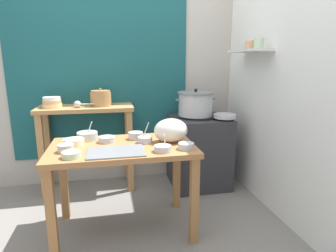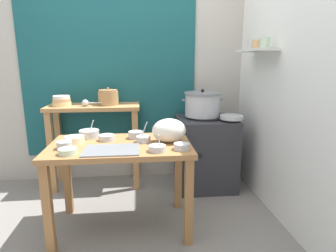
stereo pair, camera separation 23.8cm
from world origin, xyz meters
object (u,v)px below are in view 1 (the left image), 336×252
(prep_bowl_6, at_px, (136,135))
(plastic_bag, at_px, (171,130))
(prep_bowl_2, at_px, (87,135))
(prep_bowl_8, at_px, (186,146))
(prep_table, at_px, (123,159))
(prep_bowl_1, at_px, (107,139))
(bowl_stack_enamel, at_px, (52,103))
(prep_bowl_5, at_px, (145,139))
(clay_pot, at_px, (101,98))
(prep_bowl_0, at_px, (71,154))
(steamer_pot, at_px, (196,104))
(prep_bowl_4, at_px, (66,148))
(serving_tray, at_px, (116,152))
(prep_bowl_7, at_px, (163,148))
(prep_bowl_3, at_px, (74,142))
(back_shelf_table, at_px, (87,127))
(wide_pan, at_px, (225,116))
(ladle, at_px, (79,104))
(stove_block, at_px, (198,151))

(prep_bowl_6, bearing_deg, plastic_bag, -28.77)
(prep_bowl_2, xyz_separation_m, prep_bowl_8, (0.73, -0.41, -0.01))
(prep_table, xyz_separation_m, prep_bowl_1, (-0.12, 0.11, 0.14))
(bowl_stack_enamel, relative_size, prep_bowl_5, 1.15)
(clay_pot, xyz_separation_m, prep_bowl_0, (-0.18, -1.09, -0.24))
(prep_bowl_1, bearing_deg, steamer_pot, 34.52)
(prep_bowl_4, xyz_separation_m, prep_bowl_5, (0.58, 0.12, -0.00))
(prep_bowl_0, distance_m, prep_bowl_4, 0.15)
(bowl_stack_enamel, height_order, prep_bowl_8, bowl_stack_enamel)
(serving_tray, bearing_deg, plastic_bag, 22.43)
(steamer_pot, bearing_deg, prep_table, -137.23)
(prep_bowl_0, distance_m, prep_bowl_6, 0.60)
(prep_table, bearing_deg, prep_bowl_0, -147.85)
(prep_bowl_6, distance_m, prep_bowl_7, 0.41)
(steamer_pot, relative_size, prep_bowl_2, 2.60)
(prep_bowl_5, bearing_deg, prep_bowl_7, -68.89)
(prep_bowl_3, bearing_deg, back_shelf_table, 87.22)
(prep_bowl_6, height_order, prep_bowl_8, prep_bowl_6)
(wide_pan, xyz_separation_m, prep_bowl_7, (-0.80, -0.79, -0.05))
(ladle, bearing_deg, prep_bowl_8, -49.69)
(prep_bowl_1, xyz_separation_m, prep_bowl_6, (0.23, 0.04, 0.01))
(wide_pan, distance_m, prep_bowl_2, 1.40)
(back_shelf_table, bearing_deg, prep_bowl_2, -85.48)
(steamer_pot, distance_m, prep_bowl_1, 1.15)
(clay_pot, height_order, bowl_stack_enamel, clay_pot)
(prep_table, height_order, plastic_bag, plastic_bag)
(stove_block, height_order, prep_bowl_6, stove_block)
(bowl_stack_enamel, height_order, serving_tray, bowl_stack_enamel)
(prep_bowl_1, bearing_deg, prep_bowl_8, -28.29)
(stove_block, relative_size, prep_bowl_8, 6.65)
(plastic_bag, distance_m, prep_bowl_1, 0.52)
(plastic_bag, bearing_deg, wide_pan, 38.78)
(prep_bowl_2, relative_size, prep_bowl_3, 1.08)
(bowl_stack_enamel, bearing_deg, prep_bowl_7, -49.07)
(bowl_stack_enamel, distance_m, prep_bowl_8, 1.52)
(back_shelf_table, bearing_deg, prep_bowl_5, -58.90)
(prep_table, relative_size, steamer_pot, 2.54)
(wide_pan, distance_m, prep_bowl_4, 1.62)
(back_shelf_table, xyz_separation_m, prep_bowl_1, (0.21, -0.75, 0.07))
(prep_bowl_0, distance_m, prep_bowl_8, 0.80)
(ladle, relative_size, wide_pan, 1.31)
(steamer_pot, bearing_deg, prep_bowl_3, -149.69)
(plastic_bag, relative_size, prep_bowl_5, 1.65)
(stove_block, relative_size, ladle, 2.58)
(wide_pan, height_order, prep_bowl_2, prep_bowl_2)
(plastic_bag, bearing_deg, prep_bowl_8, -71.04)
(back_shelf_table, relative_size, steamer_pot, 2.21)
(steamer_pot, xyz_separation_m, prep_bowl_5, (-0.64, -0.73, -0.16))
(prep_bowl_5, height_order, prep_bowl_8, prep_bowl_5)
(prep_table, bearing_deg, prep_bowl_6, 53.05)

